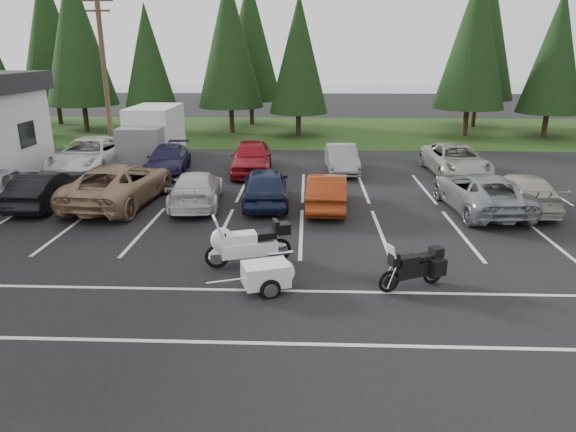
# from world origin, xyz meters

# --- Properties ---
(ground) EXTENTS (120.00, 120.00, 0.00)m
(ground) POSITION_xyz_m (0.00, 0.00, 0.00)
(ground) COLOR black
(ground) RESTS_ON ground
(grass_strip) EXTENTS (80.00, 16.00, 0.01)m
(grass_strip) POSITION_xyz_m (0.00, 24.00, 0.01)
(grass_strip) COLOR #1A3510
(grass_strip) RESTS_ON ground
(lake_water) EXTENTS (70.00, 50.00, 0.02)m
(lake_water) POSITION_xyz_m (4.00, 55.00, 0.00)
(lake_water) COLOR slate
(lake_water) RESTS_ON ground
(utility_pole) EXTENTS (1.60, 0.26, 9.00)m
(utility_pole) POSITION_xyz_m (-10.00, 12.00, 4.70)
(utility_pole) COLOR #473321
(utility_pole) RESTS_ON ground
(box_truck) EXTENTS (2.40, 5.60, 2.90)m
(box_truck) POSITION_xyz_m (-8.00, 12.50, 1.45)
(box_truck) COLOR silver
(box_truck) RESTS_ON ground
(stall_markings) EXTENTS (32.00, 16.00, 0.01)m
(stall_markings) POSITION_xyz_m (0.00, 2.00, 0.00)
(stall_markings) COLOR silver
(stall_markings) RESTS_ON ground
(conifer_2) EXTENTS (5.10, 5.10, 11.89)m
(conifer_2) POSITION_xyz_m (-16.00, 22.80, 6.95)
(conifer_2) COLOR #332316
(conifer_2) RESTS_ON ground
(conifer_3) EXTENTS (3.87, 3.87, 9.02)m
(conifer_3) POSITION_xyz_m (-10.50, 21.40, 5.27)
(conifer_3) COLOR #332316
(conifer_3) RESTS_ON ground
(conifer_4) EXTENTS (4.80, 4.80, 11.17)m
(conifer_4) POSITION_xyz_m (-5.00, 22.90, 6.53)
(conifer_4) COLOR #332316
(conifer_4) RESTS_ON ground
(conifer_5) EXTENTS (4.14, 4.14, 9.63)m
(conifer_5) POSITION_xyz_m (0.00, 21.60, 5.63)
(conifer_5) COLOR #332316
(conifer_5) RESTS_ON ground
(conifer_6) EXTENTS (4.93, 4.93, 11.48)m
(conifer_6) POSITION_xyz_m (12.00, 22.10, 6.71)
(conifer_6) COLOR #332316
(conifer_6) RESTS_ON ground
(conifer_7) EXTENTS (4.27, 4.27, 9.94)m
(conifer_7) POSITION_xyz_m (17.50, 21.80, 5.81)
(conifer_7) COLOR #332316
(conifer_7) RESTS_ON ground
(conifer_back_a) EXTENTS (5.28, 5.28, 12.30)m
(conifer_back_a) POSITION_xyz_m (-20.00, 27.00, 7.19)
(conifer_back_a) COLOR #332316
(conifer_back_a) RESTS_ON ground
(conifer_back_b) EXTENTS (4.97, 4.97, 11.58)m
(conifer_back_b) POSITION_xyz_m (-4.00, 27.50, 6.77)
(conifer_back_b) COLOR #332316
(conifer_back_b) RESTS_ON ground
(conifer_back_c) EXTENTS (5.50, 5.50, 12.81)m
(conifer_back_c) POSITION_xyz_m (14.00, 26.80, 7.49)
(conifer_back_c) COLOR #332316
(conifer_back_c) RESTS_ON ground
(car_near_0) EXTENTS (1.62, 4.01, 1.36)m
(car_near_0) POSITION_xyz_m (-11.81, 4.57, 0.68)
(car_near_0) COLOR #A1A2A6
(car_near_0) RESTS_ON ground
(car_near_1) EXTENTS (1.61, 4.28, 1.40)m
(car_near_1) POSITION_xyz_m (-9.64, 3.70, 0.70)
(car_near_1) COLOR black
(car_near_1) RESTS_ON ground
(car_near_2) EXTENTS (3.27, 6.17, 1.65)m
(car_near_2) POSITION_xyz_m (-6.80, 4.11, 0.83)
(car_near_2) COLOR #937355
(car_near_2) RESTS_ON ground
(car_near_3) EXTENTS (2.31, 4.80, 1.35)m
(car_near_3) POSITION_xyz_m (-3.71, 4.07, 0.67)
(car_near_3) COLOR silver
(car_near_3) RESTS_ON ground
(car_near_4) EXTENTS (2.13, 4.59, 1.52)m
(car_near_4) POSITION_xyz_m (-0.98, 4.29, 0.76)
(car_near_4) COLOR #18203D
(car_near_4) RESTS_ON ground
(car_near_5) EXTENTS (1.69, 4.26, 1.38)m
(car_near_5) POSITION_xyz_m (1.46, 3.83, 0.69)
(car_near_5) COLOR maroon
(car_near_5) RESTS_ON ground
(car_near_6) EXTENTS (2.86, 5.45, 1.46)m
(car_near_6) POSITION_xyz_m (7.31, 3.75, 0.73)
(car_near_6) COLOR gray
(car_near_6) RESTS_ON ground
(car_near_7) EXTENTS (2.11, 4.80, 1.37)m
(car_near_7) POSITION_xyz_m (8.97, 4.08, 0.69)
(car_near_7) COLOR #A19F93
(car_near_7) RESTS_ON ground
(car_far_0) EXTENTS (2.95, 6.10, 1.67)m
(car_far_0) POSITION_xyz_m (-10.34, 9.89, 0.84)
(car_far_0) COLOR white
(car_far_0) RESTS_ON ground
(car_far_1) EXTENTS (2.28, 4.77, 1.34)m
(car_far_1) POSITION_xyz_m (-6.31, 9.61, 0.67)
(car_far_1) COLOR #191536
(car_far_1) RESTS_ON ground
(car_far_2) EXTENTS (2.20, 4.92, 1.64)m
(car_far_2) POSITION_xyz_m (-2.10, 9.67, 0.82)
(car_far_2) COLOR maroon
(car_far_2) RESTS_ON ground
(car_far_3) EXTENTS (1.64, 4.19, 1.36)m
(car_far_3) POSITION_xyz_m (2.41, 10.17, 0.68)
(car_far_3) COLOR slate
(car_far_3) RESTS_ON ground
(car_far_4) EXTENTS (2.70, 5.41, 1.47)m
(car_far_4) POSITION_xyz_m (7.98, 9.76, 0.74)
(car_far_4) COLOR #A09993
(car_far_4) RESTS_ON ground
(touring_motorcycle) EXTENTS (2.92, 1.68, 1.55)m
(touring_motorcycle) POSITION_xyz_m (-0.97, -1.83, 0.77)
(touring_motorcycle) COLOR white
(touring_motorcycle) RESTS_ON ground
(cargo_trailer) EXTENTS (1.90, 1.44, 0.78)m
(cargo_trailer) POSITION_xyz_m (-0.34, -3.50, 0.39)
(cargo_trailer) COLOR silver
(cargo_trailer) RESTS_ON ground
(adventure_motorcycle) EXTENTS (2.28, 1.59, 1.32)m
(adventure_motorcycle) POSITION_xyz_m (3.41, -3.19, 0.66)
(adventure_motorcycle) COLOR black
(adventure_motorcycle) RESTS_ON ground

